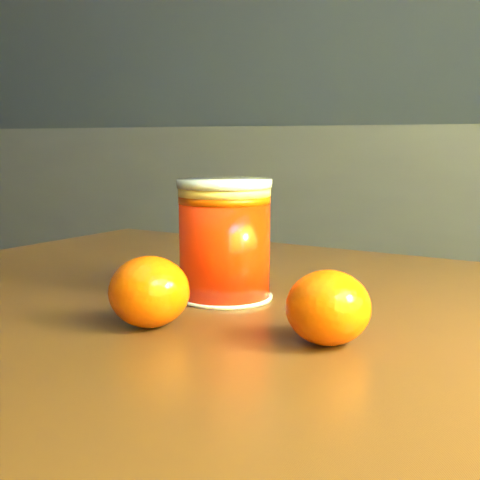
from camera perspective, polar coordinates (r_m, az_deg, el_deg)
The scene contains 5 objects.
kitchen_counter at distance 2.05m, azimuth -5.74°, elevation -3.30°, with size 3.15×0.60×0.90m, color #515156.
table at distance 0.54m, azimuth 5.87°, elevation -16.94°, with size 1.00×0.71×0.73m.
juice_glass at distance 0.58m, azimuth -1.32°, elevation -0.03°, with size 0.08×0.08×0.10m.
orange_front at distance 0.50m, azimuth -7.75°, elevation -4.39°, with size 0.06×0.06×0.05m, color #FF5805.
orange_back at distance 0.46m, azimuth 7.54°, elevation -5.73°, with size 0.06×0.06×0.05m, color #FF5805.
Camera 1 is at (1.20, -0.15, 0.87)m, focal length 50.00 mm.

